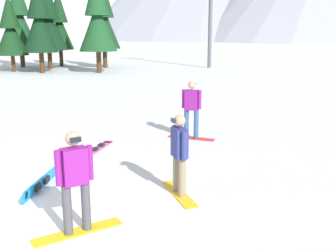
# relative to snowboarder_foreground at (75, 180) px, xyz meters

# --- Properties ---
(snowboarder_foreground) EXTENTS (1.31, 1.24, 1.76)m
(snowboarder_foreground) POSITION_rel_snowboarder_foreground_xyz_m (0.00, 0.00, 0.00)
(snowboarder_foreground) COLOR yellow
(snowboarder_foreground) RESTS_ON ground_plane
(snowboarder_midground) EXTENTS (0.96, 1.40, 1.69)m
(snowboarder_midground) POSITION_rel_snowboarder_foreground_xyz_m (1.42, 1.89, -0.04)
(snowboarder_midground) COLOR yellow
(snowboarder_midground) RESTS_ON ground_plane
(snowboarder_background) EXTENTS (1.52, 0.54, 1.83)m
(snowboarder_background) POSITION_rel_snowboarder_foreground_xyz_m (1.10, 6.33, 0.04)
(snowboarder_background) COLOR red
(snowboarder_background) RESTS_ON ground_plane
(loose_snowboard_far_spare) EXTENTS (0.43, 1.75, 0.09)m
(loose_snowboard_far_spare) POSITION_rel_snowboarder_foreground_xyz_m (-1.39, 4.68, -0.91)
(loose_snowboard_far_spare) COLOR pink
(loose_snowboard_far_spare) RESTS_ON ground_plane
(loose_snowboard_near_left) EXTENTS (0.21, 1.74, 0.27)m
(loose_snowboard_near_left) POSITION_rel_snowboarder_foreground_xyz_m (-1.52, 1.60, -0.80)
(loose_snowboard_near_left) COLOR #1E8CD8
(loose_snowboard_near_left) RESTS_ON ground_plane
(pine_tree_tall) EXTENTS (3.37, 3.37, 7.75)m
(pine_tree_tall) POSITION_rel_snowboarder_foreground_xyz_m (-14.62, 27.99, 3.30)
(pine_tree_tall) COLOR #472D19
(pine_tree_tall) RESTS_ON ground_plane
(pine_tree_twin) EXTENTS (3.01, 3.01, 8.41)m
(pine_tree_twin) POSITION_rel_snowboarder_foreground_xyz_m (-18.16, 29.35, 3.65)
(pine_tree_twin) COLOR #472D19
(pine_tree_twin) RESTS_ON ground_plane
(pine_tree_young) EXTENTS (2.96, 2.96, 8.08)m
(pine_tree_young) POSITION_rel_snowboarder_foreground_xyz_m (-10.12, 30.14, 3.47)
(pine_tree_young) COLOR #472D19
(pine_tree_young) RESTS_ON ground_plane
(pine_tree_leaning) EXTENTS (2.70, 2.70, 6.29)m
(pine_tree_leaning) POSITION_rel_snowboarder_foreground_xyz_m (-16.48, 25.03, 2.50)
(pine_tree_leaning) COLOR #472D19
(pine_tree_leaning) RESTS_ON ground_plane
(pine_tree_short) EXTENTS (2.63, 2.63, 7.35)m
(pine_tree_short) POSITION_rel_snowboarder_foreground_xyz_m (-15.00, 31.10, 3.07)
(pine_tree_short) COLOR #472D19
(pine_tree_short) RESTS_ON ground_plane
(pine_tree_broad) EXTENTS (3.06, 3.06, 8.03)m
(pine_tree_broad) POSITION_rel_snowboarder_foreground_xyz_m (-8.99, 25.42, 3.44)
(pine_tree_broad) COLOR #472D19
(pine_tree_broad) RESTS_ON ground_plane
(pine_tree_slender) EXTENTS (2.80, 2.80, 7.61)m
(pine_tree_slender) POSITION_rel_snowboarder_foreground_xyz_m (-13.58, 24.52, 3.21)
(pine_tree_slender) COLOR #472D19
(pine_tree_slender) RESTS_ON ground_plane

